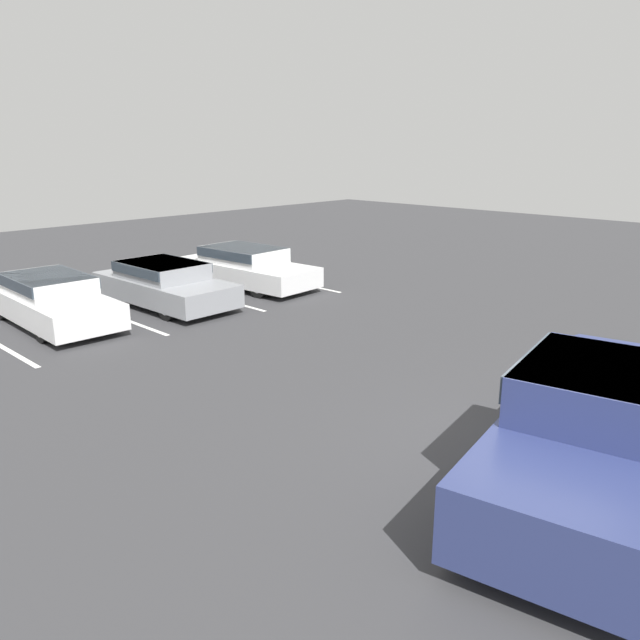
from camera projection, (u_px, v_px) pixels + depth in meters
ground_plane at (541, 464)px, 8.68m from camera, size 60.00×60.00×0.00m
stall_stripe_b at (111, 314)px, 16.23m from camera, size 0.12×5.30×0.01m
stall_stripe_c at (205, 295)px, 18.30m from camera, size 0.12×5.30×0.01m
stall_stripe_d at (280, 280)px, 20.37m from camera, size 0.12×5.30×0.01m
pickup_truck at (606, 424)px, 7.92m from camera, size 6.24×3.09×1.73m
parked_sedan_a at (51, 298)px, 15.23m from camera, size 1.90×4.65×1.21m
parked_sedan_b at (164, 282)px, 16.98m from camera, size 1.94×4.51×1.20m
parked_sedan_c at (245, 265)px, 19.30m from camera, size 2.11×4.86×1.21m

